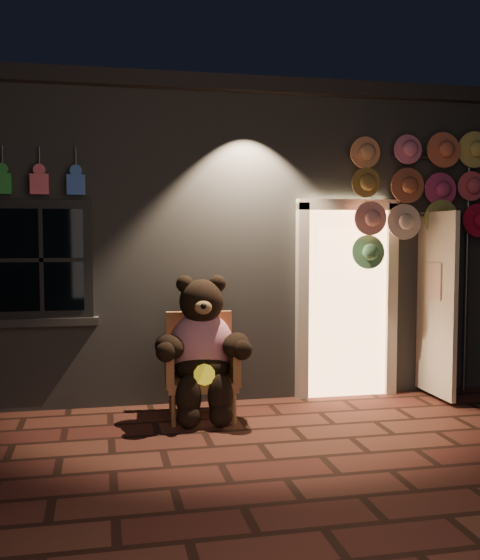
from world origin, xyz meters
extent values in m
plane|color=#542C20|center=(0.00, 0.00, 0.00)|extent=(60.00, 60.00, 0.00)
cube|color=slate|center=(0.00, 4.00, 1.65)|extent=(7.00, 5.00, 3.30)
cube|color=black|center=(0.00, 4.00, 3.38)|extent=(7.30, 5.30, 0.16)
cube|color=black|center=(-1.90, 1.46, 1.55)|extent=(1.00, 0.10, 1.20)
cube|color=black|center=(-1.90, 1.43, 1.55)|extent=(0.82, 0.06, 1.02)
cube|color=slate|center=(-1.90, 1.46, 0.92)|extent=(1.10, 0.14, 0.08)
cube|color=#E7A168|center=(1.35, 1.48, 1.05)|extent=(0.92, 0.10, 2.10)
cube|color=beige|center=(0.83, 1.44, 1.05)|extent=(0.12, 0.12, 2.20)
cube|color=beige|center=(1.87, 1.44, 1.05)|extent=(0.12, 0.12, 2.20)
cube|color=beige|center=(1.35, 1.44, 2.13)|extent=(1.16, 0.12, 0.12)
cube|color=beige|center=(2.25, 1.10, 1.05)|extent=(0.05, 0.80, 2.00)
cube|color=green|center=(-2.25, 1.38, 2.30)|extent=(0.18, 0.07, 0.20)
cylinder|color=#59595E|center=(-2.25, 1.44, 2.55)|extent=(0.02, 0.02, 0.25)
cube|color=#DC5A68|center=(-1.90, 1.38, 2.30)|extent=(0.18, 0.07, 0.20)
cylinder|color=#59595E|center=(-1.90, 1.44, 2.55)|extent=(0.02, 0.02, 0.25)
cube|color=#3765C1|center=(-1.55, 1.38, 2.30)|extent=(0.18, 0.07, 0.20)
cylinder|color=#59595E|center=(-1.55, 1.44, 2.55)|extent=(0.02, 0.02, 0.25)
cube|color=#AF6F44|center=(-0.37, 0.91, 0.35)|extent=(0.71, 0.67, 0.10)
cube|color=#AF6F44|center=(-0.35, 1.19, 0.69)|extent=(0.67, 0.12, 0.67)
cube|color=#AF6F44|center=(-0.68, 0.91, 0.54)|extent=(0.12, 0.58, 0.38)
cube|color=#AF6F44|center=(-0.05, 0.87, 0.54)|extent=(0.12, 0.58, 0.38)
cylinder|color=#AF6F44|center=(-0.67, 0.66, 0.15)|extent=(0.05, 0.05, 0.31)
cylinder|color=#AF6F44|center=(-0.10, 0.62, 0.15)|extent=(0.05, 0.05, 0.31)
cylinder|color=#AF6F44|center=(-0.63, 1.19, 0.15)|extent=(0.05, 0.05, 0.31)
cylinder|color=#AF6F44|center=(-0.06, 1.15, 0.15)|extent=(0.05, 0.05, 0.31)
ellipsoid|color=red|center=(-0.36, 0.95, 0.71)|extent=(0.67, 0.55, 0.67)
ellipsoid|color=black|center=(-0.37, 0.88, 0.51)|extent=(0.56, 0.48, 0.32)
sphere|color=black|center=(-0.36, 0.91, 1.15)|extent=(0.46, 0.46, 0.43)
sphere|color=black|center=(-0.52, 0.95, 1.32)|extent=(0.17, 0.17, 0.17)
sphere|color=black|center=(-0.20, 0.92, 1.32)|extent=(0.17, 0.17, 0.17)
ellipsoid|color=olive|center=(-0.38, 0.71, 1.12)|extent=(0.18, 0.13, 0.14)
ellipsoid|color=black|center=(-0.69, 0.77, 0.74)|extent=(0.36, 0.49, 0.24)
ellipsoid|color=black|center=(-0.06, 0.72, 0.74)|extent=(0.40, 0.50, 0.24)
ellipsoid|color=black|center=(-0.54, 0.61, 0.29)|extent=(0.24, 0.24, 0.42)
ellipsoid|color=black|center=(-0.24, 0.59, 0.29)|extent=(0.24, 0.24, 0.42)
sphere|color=black|center=(-0.54, 0.55, 0.12)|extent=(0.23, 0.23, 0.23)
sphere|color=black|center=(-0.24, 0.53, 0.12)|extent=(0.23, 0.23, 0.23)
cylinder|color=yellow|center=(-0.39, 0.60, 0.49)|extent=(0.21, 0.10, 0.20)
cylinder|color=#59595E|center=(2.77, 1.38, 1.44)|extent=(0.04, 0.04, 2.87)
cylinder|color=#59595E|center=(2.45, 1.36, 2.66)|extent=(1.28, 0.03, 0.03)
cylinder|color=#59595E|center=(2.45, 1.36, 2.34)|extent=(1.28, 0.03, 0.03)
cylinder|color=#59595E|center=(2.45, 1.36, 2.02)|extent=(1.28, 0.03, 0.03)
cylinder|color=tan|center=(1.50, 1.30, 2.71)|extent=(0.36, 0.11, 0.37)
cylinder|color=pink|center=(1.93, 1.27, 2.71)|extent=(0.36, 0.11, 0.37)
cylinder|color=#DA6C4B|center=(2.35, 1.24, 2.71)|extent=(0.36, 0.11, 0.37)
cylinder|color=#CFC35E|center=(2.78, 1.30, 2.71)|extent=(0.36, 0.11, 0.37)
cylinder|color=olive|center=(1.50, 1.27, 2.34)|extent=(0.36, 0.11, 0.37)
cylinder|color=#A05437|center=(1.93, 1.24, 2.34)|extent=(0.36, 0.11, 0.37)
cylinder|color=#C03C74|center=(2.35, 1.30, 2.34)|extent=(0.36, 0.11, 0.37)
cylinder|color=#E55163|center=(2.78, 1.27, 2.34)|extent=(0.36, 0.11, 0.37)
cylinder|color=pink|center=(1.50, 1.24, 1.97)|extent=(0.36, 0.11, 0.37)
cylinder|color=beige|center=(1.93, 1.30, 1.97)|extent=(0.36, 0.11, 0.37)
cylinder|color=#A4A64E|center=(2.35, 1.27, 1.97)|extent=(0.36, 0.11, 0.37)
cylinder|color=#BB102F|center=(2.78, 1.24, 1.97)|extent=(0.36, 0.11, 0.37)
cylinder|color=#549662|center=(1.50, 1.30, 1.60)|extent=(0.36, 0.11, 0.37)
camera|label=1|loc=(-1.32, -5.38, 1.81)|focal=42.00mm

